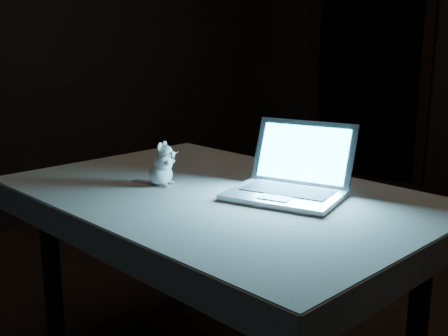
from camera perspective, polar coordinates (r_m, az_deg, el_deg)
The scene contains 7 objects.
floor at distance 2.44m, azimuth 12.04°, elevation -16.16°, with size 5.00×5.00×0.00m, color black.
left_wall at distance 3.71m, azimuth -20.57°, elevation 14.29°, with size 0.04×5.00×2.60m, color black.
doorway at distance 4.86m, azimuth 14.63°, elevation 11.55°, with size 1.06×0.36×2.13m, color black, non-canonical shape.
table at distance 1.94m, azimuth -0.50°, elevation -12.43°, with size 1.29×0.83×0.69m, color black, non-canonical shape.
tablecloth at distance 1.89m, azimuth -1.94°, elevation -3.18°, with size 1.39×0.92×0.09m, color beige, non-canonical shape.
laptop at distance 1.72m, azimuth 6.15°, elevation 0.60°, with size 0.34×0.30×0.23m, color silver, non-canonical shape.
plush_mouse at distance 1.88m, azimuth -6.49°, elevation 0.44°, with size 0.11×0.11×0.15m, color white, non-canonical shape.
Camera 1 is at (0.92, -1.92, 1.20)m, focal length 45.00 mm.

